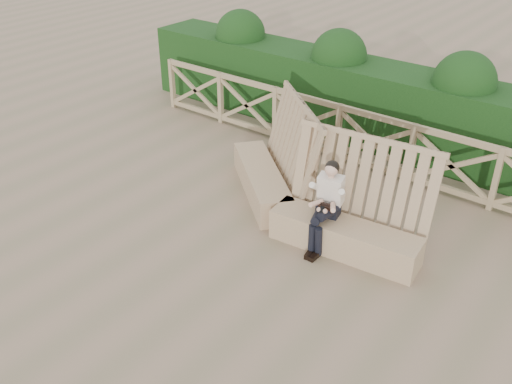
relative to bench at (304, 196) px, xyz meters
The scene contains 5 objects.
ground 1.48m from the bench, 87.68° to the right, with size 60.00×60.00×0.00m, color brown.
bench is the anchor object (origin of this frame).
woman 0.79m from the bench, 31.35° to the right, with size 0.41×0.78×1.31m.
guardrail 2.08m from the bench, 88.41° to the left, with size 10.10×0.09×1.10m.
hedge 3.29m from the bench, 88.99° to the left, with size 12.00×1.20×1.50m, color black.
Camera 1 is at (3.99, -4.95, 4.87)m, focal length 40.00 mm.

